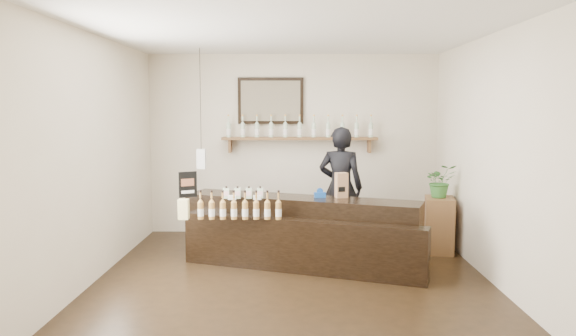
% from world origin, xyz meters
% --- Properties ---
extents(ground, '(5.00, 5.00, 0.00)m').
position_xyz_m(ground, '(0.00, 0.00, 0.00)').
color(ground, black).
rests_on(ground, ground).
extents(room_shell, '(5.00, 5.00, 5.00)m').
position_xyz_m(room_shell, '(0.00, 0.00, 1.70)').
color(room_shell, beige).
rests_on(room_shell, ground).
extents(back_wall_decor, '(2.66, 0.96, 1.69)m').
position_xyz_m(back_wall_decor, '(-0.15, 2.37, 1.76)').
color(back_wall_decor, brown).
rests_on(back_wall_decor, ground).
extents(counter, '(3.02, 1.80, 0.99)m').
position_xyz_m(counter, '(0.09, 0.59, 0.40)').
color(counter, black).
rests_on(counter, ground).
extents(promo_sign, '(0.21, 0.13, 0.33)m').
position_xyz_m(promo_sign, '(-1.32, 0.69, 1.01)').
color(promo_sign, black).
rests_on(promo_sign, counter).
extents(paper_bag, '(0.17, 0.14, 0.32)m').
position_xyz_m(paper_bag, '(0.61, 0.68, 1.00)').
color(paper_bag, '#9C6F4B').
rests_on(paper_bag, counter).
extents(tape_dispenser, '(0.15, 0.07, 0.12)m').
position_xyz_m(tape_dispenser, '(0.34, 0.68, 0.89)').
color(tape_dispenser, '#164A9E').
rests_on(tape_dispenser, counter).
extents(side_cabinet, '(0.47, 0.58, 0.76)m').
position_xyz_m(side_cabinet, '(2.00, 1.26, 0.38)').
color(side_cabinet, brown).
rests_on(side_cabinet, ground).
extents(potted_plant, '(0.43, 0.38, 0.45)m').
position_xyz_m(potted_plant, '(2.00, 1.26, 0.98)').
color(potted_plant, '#336D2B').
rests_on(potted_plant, side_cabinet).
extents(shopkeeper, '(0.80, 0.63, 1.93)m').
position_xyz_m(shopkeeper, '(0.67, 1.55, 0.97)').
color(shopkeeper, black).
rests_on(shopkeeper, ground).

